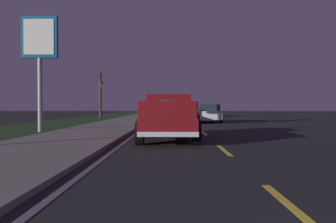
{
  "coord_description": "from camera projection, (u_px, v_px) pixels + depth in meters",
  "views": [
    {
      "loc": [
        -0.9,
        1.6,
        1.35
      ],
      "look_at": [
        12.85,
        1.78,
        1.14
      ],
      "focal_mm": 34.6,
      "sensor_mm": 36.0,
      "label": 1
    }
  ],
  "objects": [
    {
      "name": "bare_tree_far",
      "position": [
        100.0,
        94.0,
        37.36
      ],
      "size": [
        1.42,
        1.91,
        5.5
      ],
      "color": "#423323",
      "rests_on": "ground"
    },
    {
      "name": "ground",
      "position": [
        191.0,
        122.0,
        27.89
      ],
      "size": [
        144.0,
        144.0,
        0.0
      ],
      "primitive_type": "plane",
      "color": "black"
    },
    {
      "name": "pickup_truck",
      "position": [
        169.0,
        116.0,
        13.2
      ],
      "size": [
        5.42,
        2.29,
        1.87
      ],
      "color": "maroon",
      "rests_on": "ground"
    },
    {
      "name": "sedan_silver",
      "position": [
        173.0,
        114.0,
        25.85
      ],
      "size": [
        4.42,
        2.05,
        1.54
      ],
      "color": "#B2B5BA",
      "rests_on": "ground"
    },
    {
      "name": "sidewalk_shoulder",
      "position": [
        125.0,
        121.0,
        27.97
      ],
      "size": [
        108.0,
        4.0,
        0.12
      ],
      "primitive_type": "cube",
      "color": "slate",
      "rests_on": "ground"
    },
    {
      "name": "sedan_tan",
      "position": [
        200.0,
        111.0,
        41.92
      ],
      "size": [
        4.42,
        2.05,
        1.54
      ],
      "color": "#9E845B",
      "rests_on": "ground"
    },
    {
      "name": "sedan_red",
      "position": [
        172.0,
        111.0,
        40.82
      ],
      "size": [
        4.42,
        2.05,
        1.54
      ],
      "color": "maroon",
      "rests_on": "ground"
    },
    {
      "name": "sedan_white",
      "position": [
        209.0,
        113.0,
        27.67
      ],
      "size": [
        4.41,
        2.04,
        1.54
      ],
      "color": "silver",
      "rests_on": "ground"
    },
    {
      "name": "gas_price_sign",
      "position": [
        40.0,
        46.0,
        17.16
      ],
      "size": [
        0.27,
        1.9,
        6.13
      ],
      "color": "#99999E",
      "rests_on": "ground"
    },
    {
      "name": "grass_verge",
      "position": [
        67.0,
        122.0,
        28.03
      ],
      "size": [
        108.0,
        6.0,
        0.01
      ],
      "primitive_type": "cube",
      "color": "#1E3819",
      "rests_on": "ground"
    },
    {
      "name": "lane_markings",
      "position": [
        162.0,
        121.0,
        29.45
      ],
      "size": [
        108.0,
        3.54,
        0.01
      ],
      "color": "yellow",
      "rests_on": "ground"
    }
  ]
}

